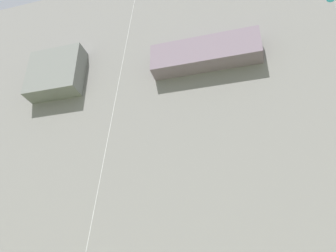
% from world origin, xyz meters
% --- Properties ---
extents(cliff_face, '(180.00, 32.91, 59.41)m').
position_xyz_m(cliff_face, '(0.01, 61.67, 29.73)').
color(cliff_face, slate).
rests_on(cliff_face, ground).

